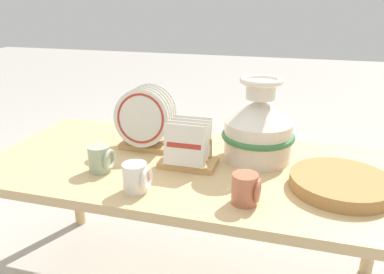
{
  "coord_description": "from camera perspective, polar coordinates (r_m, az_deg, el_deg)",
  "views": [
    {
      "loc": [
        0.36,
        -1.26,
        1.2
      ],
      "look_at": [
        0.0,
        0.0,
        0.71
      ],
      "focal_mm": 35.0,
      "sensor_mm": 36.0,
      "label": 1
    }
  ],
  "objects": [
    {
      "name": "display_table",
      "position": [
        1.47,
        0.0,
        -6.3
      ],
      "size": [
        1.6,
        0.74,
        0.6
      ],
      "color": "tan",
      "rests_on": "ground_plane"
    },
    {
      "name": "dish_rack_round_plates",
      "position": [
        1.57,
        -7.14,
        2.37
      ],
      "size": [
        0.24,
        0.16,
        0.26
      ],
      "color": "tan",
      "rests_on": "display_table"
    },
    {
      "name": "mug_cream_glaze",
      "position": [
        1.24,
        -8.47,
        -6.15
      ],
      "size": [
        0.09,
        0.08,
        0.1
      ],
      "color": "silver",
      "rests_on": "display_table"
    },
    {
      "name": "wicker_charger_stack",
      "position": [
        1.34,
        21.73,
        -6.55
      ],
      "size": [
        0.33,
        0.33,
        0.04
      ],
      "color": "#AD7F47",
      "rests_on": "display_table"
    },
    {
      "name": "ceramic_vase",
      "position": [
        1.46,
        10.08,
        1.52
      ],
      "size": [
        0.28,
        0.28,
        0.32
      ],
      "color": "silver",
      "rests_on": "display_table"
    },
    {
      "name": "mug_sage_glaze",
      "position": [
        1.4,
        -13.74,
        -3.24
      ],
      "size": [
        0.09,
        0.08,
        0.1
      ],
      "color": "#9EB28E",
      "rests_on": "display_table"
    },
    {
      "name": "mug_terracotta_glaze",
      "position": [
        1.17,
        8.26,
        -7.84
      ],
      "size": [
        0.09,
        0.08,
        0.1
      ],
      "color": "#B76647",
      "rests_on": "display_table"
    },
    {
      "name": "dish_rack_square_plates",
      "position": [
        1.4,
        -0.57,
        -2.18
      ],
      "size": [
        0.21,
        0.14,
        0.18
      ],
      "color": "tan",
      "rests_on": "display_table"
    }
  ]
}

